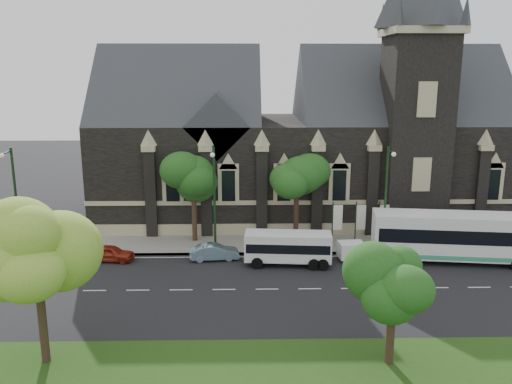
{
  "coord_description": "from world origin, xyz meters",
  "views": [
    {
      "loc": [
        -1.46,
        -33.95,
        14.94
      ],
      "look_at": [
        -0.65,
        6.0,
        5.59
      ],
      "focal_mm": 36.64,
      "sensor_mm": 36.0,
      "label": 1
    }
  ],
  "objects_px": {
    "banner_flag_right": "(382,220)",
    "sedan": "(214,252)",
    "tree_park_near": "(41,244)",
    "tree_walk_left": "(196,178)",
    "banner_flag_left": "(336,220)",
    "street_lamp_far": "(15,196)",
    "street_lamp_mid": "(214,195)",
    "box_trailer": "(351,250)",
    "tree_walk_right": "(299,177)",
    "banner_flag_center": "(359,220)",
    "shuttle_bus": "(288,246)",
    "car_far_red": "(110,253)",
    "street_lamp_near": "(386,194)",
    "tree_park_east": "(396,279)",
    "tour_coach": "(460,236)"
  },
  "relations": [
    {
      "from": "tree_park_near",
      "to": "shuttle_bus",
      "type": "height_order",
      "value": "tree_park_near"
    },
    {
      "from": "street_lamp_near",
      "to": "street_lamp_mid",
      "type": "relative_size",
      "value": 1.0
    },
    {
      "from": "tour_coach",
      "to": "shuttle_bus",
      "type": "xyz_separation_m",
      "value": [
        -13.61,
        -0.37,
        -0.62
      ]
    },
    {
      "from": "tree_walk_right",
      "to": "box_trailer",
      "type": "relative_size",
      "value": 2.68
    },
    {
      "from": "banner_flag_left",
      "to": "shuttle_bus",
      "type": "height_order",
      "value": "banner_flag_left"
    },
    {
      "from": "banner_flag_right",
      "to": "box_trailer",
      "type": "relative_size",
      "value": 1.37
    },
    {
      "from": "tree_walk_left",
      "to": "street_lamp_near",
      "type": "relative_size",
      "value": 0.85
    },
    {
      "from": "tree_park_near",
      "to": "tree_walk_left",
      "type": "relative_size",
      "value": 1.12
    },
    {
      "from": "tree_walk_right",
      "to": "street_lamp_near",
      "type": "bearing_deg",
      "value": -28.06
    },
    {
      "from": "banner_flag_center",
      "to": "car_far_red",
      "type": "relative_size",
      "value": 1.06
    },
    {
      "from": "street_lamp_far",
      "to": "banner_flag_center",
      "type": "bearing_deg",
      "value": 3.86
    },
    {
      "from": "tree_walk_right",
      "to": "banner_flag_center",
      "type": "height_order",
      "value": "tree_walk_right"
    },
    {
      "from": "tour_coach",
      "to": "tree_park_east",
      "type": "bearing_deg",
      "value": -115.19
    },
    {
      "from": "street_lamp_far",
      "to": "box_trailer",
      "type": "height_order",
      "value": "street_lamp_far"
    },
    {
      "from": "tree_park_near",
      "to": "banner_flag_center",
      "type": "relative_size",
      "value": 2.14
    },
    {
      "from": "tree_walk_right",
      "to": "sedan",
      "type": "bearing_deg",
      "value": -146.52
    },
    {
      "from": "street_lamp_mid",
      "to": "banner_flag_left",
      "type": "xyz_separation_m",
      "value": [
        10.29,
        1.91,
        -2.73
      ]
    },
    {
      "from": "banner_flag_right",
      "to": "tour_coach",
      "type": "bearing_deg",
      "value": -37.07
    },
    {
      "from": "tree_park_east",
      "to": "banner_flag_right",
      "type": "bearing_deg",
      "value": 77.35
    },
    {
      "from": "street_lamp_mid",
      "to": "car_far_red",
      "type": "distance_m",
      "value": 9.53
    },
    {
      "from": "tree_park_east",
      "to": "street_lamp_mid",
      "type": "xyz_separation_m",
      "value": [
        -10.18,
        16.42,
        0.49
      ]
    },
    {
      "from": "street_lamp_near",
      "to": "tour_coach",
      "type": "xyz_separation_m",
      "value": [
        5.47,
        -2.01,
        -2.99
      ]
    },
    {
      "from": "tree_walk_right",
      "to": "tree_walk_left",
      "type": "bearing_deg",
      "value": -179.94
    },
    {
      "from": "street_lamp_near",
      "to": "box_trailer",
      "type": "bearing_deg",
      "value": -152.78
    },
    {
      "from": "banner_flag_left",
      "to": "banner_flag_right",
      "type": "height_order",
      "value": "same"
    },
    {
      "from": "tree_walk_right",
      "to": "street_lamp_mid",
      "type": "distance_m",
      "value": 8.1
    },
    {
      "from": "tree_park_east",
      "to": "banner_flag_right",
      "type": "relative_size",
      "value": 1.57
    },
    {
      "from": "banner_flag_left",
      "to": "car_far_red",
      "type": "bearing_deg",
      "value": -170.39
    },
    {
      "from": "banner_flag_right",
      "to": "sedan",
      "type": "xyz_separation_m",
      "value": [
        -14.29,
        -3.06,
        -1.73
      ]
    },
    {
      "from": "banner_flag_left",
      "to": "car_far_red",
      "type": "xyz_separation_m",
      "value": [
        -18.61,
        -3.15,
        -1.74
      ]
    },
    {
      "from": "tour_coach",
      "to": "banner_flag_left",
      "type": "bearing_deg",
      "value": 164.53
    },
    {
      "from": "tour_coach",
      "to": "sedan",
      "type": "distance_m",
      "value": 19.54
    },
    {
      "from": "tree_park_near",
      "to": "tree_walk_left",
      "type": "height_order",
      "value": "tree_park_near"
    },
    {
      "from": "tree_park_near",
      "to": "tree_walk_left",
      "type": "distance_m",
      "value": 20.38
    },
    {
      "from": "tree_park_near",
      "to": "tree_walk_right",
      "type": "xyz_separation_m",
      "value": [
        14.98,
        19.48,
        -0.6
      ]
    },
    {
      "from": "tree_park_east",
      "to": "street_lamp_far",
      "type": "height_order",
      "value": "street_lamp_far"
    },
    {
      "from": "street_lamp_mid",
      "to": "box_trailer",
      "type": "xyz_separation_m",
      "value": [
        10.97,
        -1.56,
        -4.25
      ]
    },
    {
      "from": "shuttle_bus",
      "to": "box_trailer",
      "type": "bearing_deg",
      "value": 14.12
    },
    {
      "from": "banner_flag_left",
      "to": "street_lamp_far",
      "type": "bearing_deg",
      "value": -175.85
    },
    {
      "from": "tree_park_near",
      "to": "tree_park_east",
      "type": "bearing_deg",
      "value": -1.77
    },
    {
      "from": "tree_park_near",
      "to": "street_lamp_far",
      "type": "bearing_deg",
      "value": 117.42
    },
    {
      "from": "tree_park_east",
      "to": "tree_walk_left",
      "type": "relative_size",
      "value": 0.82
    },
    {
      "from": "street_lamp_mid",
      "to": "sedan",
      "type": "relative_size",
      "value": 2.28
    },
    {
      "from": "street_lamp_far",
      "to": "shuttle_bus",
      "type": "distance_m",
      "value": 22.28
    },
    {
      "from": "street_lamp_mid",
      "to": "banner_flag_center",
      "type": "bearing_deg",
      "value": 8.82
    },
    {
      "from": "tour_coach",
      "to": "box_trailer",
      "type": "relative_size",
      "value": 4.7
    },
    {
      "from": "tree_park_near",
      "to": "tour_coach",
      "type": "relative_size",
      "value": 0.63
    },
    {
      "from": "tree_park_east",
      "to": "tour_coach",
      "type": "bearing_deg",
      "value": 57.19
    },
    {
      "from": "street_lamp_near",
      "to": "tour_coach",
      "type": "relative_size",
      "value": 0.66
    },
    {
      "from": "street_lamp_far",
      "to": "banner_flag_left",
      "type": "relative_size",
      "value": 2.25
    }
  ]
}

